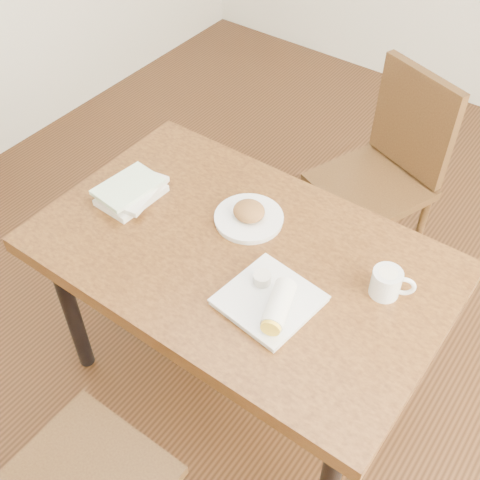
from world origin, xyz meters
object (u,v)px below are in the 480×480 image
Objects in this scene: plate_scone at (249,216)px; plate_burrito at (272,301)px; book_stack at (132,192)px; table at (240,267)px; chair_far at (387,166)px; coffee_mug at (387,283)px.

plate_burrito is (0.27, -0.26, 0.00)m from plate_scone.
plate_scone is at bearing 135.96° from plate_burrito.
plate_scone reaches higher than book_stack.
table is 4.61× the size of plate_burrito.
plate_scone is at bearing 114.19° from table.
chair_far is at bearing 96.04° from plate_burrito.
plate_scone is 0.42m from book_stack.
plate_burrito is (0.21, -0.13, 0.11)m from table.
plate_scone is (-0.06, 0.13, 0.10)m from table.
coffee_mug is (0.45, 0.12, 0.13)m from table.
plate_scone is 0.94× the size of book_stack.
book_stack is (-0.66, 0.11, 0.00)m from plate_burrito.
plate_scone is 0.51m from coffee_mug.
plate_burrito is 1.15× the size of book_stack.
coffee_mug is 0.35m from plate_burrito.
plate_burrito is at bearing -134.82° from coffee_mug.
plate_burrito reaches higher than plate_scone.
chair_far reaches higher than table.
chair_far is (0.10, 0.92, -0.12)m from table.
table is 0.48m from coffee_mug.
table is 10.19× the size of coffee_mug.
plate_burrito reaches higher than book_stack.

